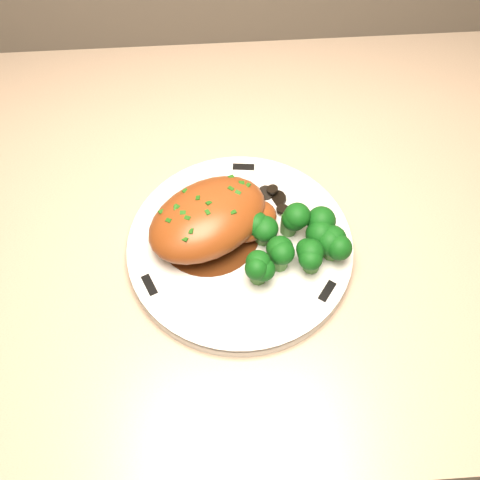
{
  "coord_description": "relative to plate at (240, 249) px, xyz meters",
  "views": [
    {
      "loc": [
        0.46,
        1.27,
        1.4
      ],
      "look_at": [
        0.48,
        1.62,
        0.83
      ],
      "focal_mm": 45.0,
      "sensor_mm": 36.0,
      "label": 1
    }
  ],
  "objects": [
    {
      "name": "gravy_pool",
      "position": [
        -0.03,
        0.02,
        0.01
      ],
      "size": [
        0.12,
        0.12,
        0.0
      ],
      "primitive_type": "cylinder",
      "color": "#3D1C0B",
      "rests_on": "plate"
    },
    {
      "name": "chicken_breast",
      "position": [
        -0.03,
        0.02,
        0.04
      ],
      "size": [
        0.17,
        0.15,
        0.06
      ],
      "rotation": [
        0.0,
        0.0,
        0.54
      ],
      "color": "brown",
      "rests_on": "plate"
    },
    {
      "name": "plate",
      "position": [
        0.0,
        0.0,
        0.0
      ],
      "size": [
        0.3,
        0.3,
        0.02
      ],
      "primitive_type": "cylinder",
      "rotation": [
        0.0,
        0.0,
        0.2
      ],
      "color": "silver",
      "rests_on": "counter"
    },
    {
      "name": "rim_accent_1",
      "position": [
        -0.1,
        -0.04,
        0.01
      ],
      "size": [
        0.02,
        0.03,
        0.0
      ],
      "primitive_type": "cube",
      "rotation": [
        0.0,
        0.0,
        5.13
      ],
      "color": "black",
      "rests_on": "plate"
    },
    {
      "name": "rim_accent_0",
      "position": [
        0.01,
        0.11,
        0.01
      ],
      "size": [
        0.03,
        0.01,
        0.0
      ],
      "primitive_type": "cube",
      "rotation": [
        0.0,
        0.0,
        3.04
      ],
      "color": "black",
      "rests_on": "plate"
    },
    {
      "name": "mushroom_pile",
      "position": [
        0.02,
        0.05,
        0.01
      ],
      "size": [
        0.08,
        0.06,
        0.02
      ],
      "color": "black",
      "rests_on": "plate"
    },
    {
      "name": "rim_accent_2",
      "position": [
        0.09,
        -0.07,
        0.01
      ],
      "size": [
        0.02,
        0.03,
        0.0
      ],
      "primitive_type": "cube",
      "rotation": [
        0.0,
        0.0,
        7.22
      ],
      "color": "black",
      "rests_on": "plate"
    },
    {
      "name": "broccoli_florets",
      "position": [
        0.06,
        -0.02,
        0.03
      ],
      "size": [
        0.11,
        0.09,
        0.04
      ],
      "rotation": [
        0.0,
        0.0,
        -0.1
      ],
      "color": "#407431",
      "rests_on": "plate"
    }
  ]
}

